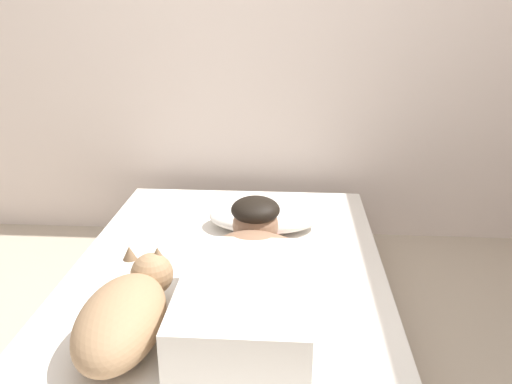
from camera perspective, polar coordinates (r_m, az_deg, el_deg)
back_wall at (r=3.04m, az=0.55°, el=18.18°), size 3.80×0.12×2.50m
bed at (r=2.19m, az=-3.25°, el=-13.05°), size 1.30×2.06×0.33m
pillow at (r=2.52m, az=0.85°, el=-2.67°), size 0.52×0.32×0.11m
person_lying at (r=1.88m, az=-0.82°, el=-9.27°), size 0.43×0.92×0.27m
dog at (r=1.75m, az=-13.84°, el=-12.61°), size 0.26×0.57×0.21m
coffee_cup at (r=2.35m, az=0.63°, el=-4.88°), size 0.12×0.09×0.07m
cell_phone at (r=2.04m, az=-3.25°, el=-10.06°), size 0.07×0.14×0.01m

